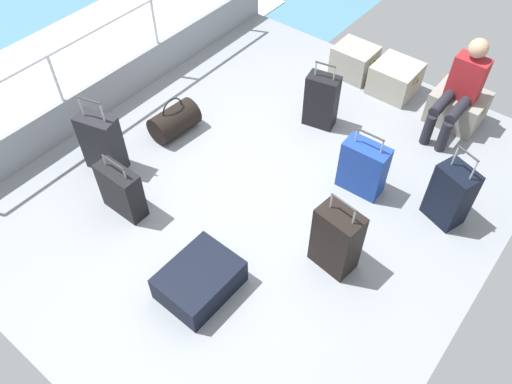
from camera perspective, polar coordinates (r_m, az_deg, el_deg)
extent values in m
cube|color=gray|center=(5.21, 0.97, 0.50)|extent=(4.40, 5.20, 0.06)
cube|color=gray|center=(6.24, -15.25, 11.36)|extent=(0.06, 5.20, 0.45)
cylinder|color=silver|center=(5.81, -20.92, 9.95)|extent=(0.04, 0.04, 1.00)
cylinder|color=silver|center=(6.43, -11.01, 16.43)|extent=(0.04, 0.04, 1.00)
cylinder|color=silver|center=(5.83, -16.83, 17.38)|extent=(0.04, 4.16, 0.04)
cube|color=white|center=(7.59, -21.53, 11.61)|extent=(2.40, 7.28, 0.01)
cube|color=gray|center=(6.61, 10.95, 14.20)|extent=(0.48, 0.41, 0.38)
torus|color=tan|center=(6.67, 9.16, 15.58)|extent=(0.02, 0.12, 0.12)
torus|color=tan|center=(6.48, 12.98, 13.88)|extent=(0.02, 0.12, 0.12)
cube|color=#9E9989|center=(6.43, 15.30, 12.15)|extent=(0.50, 0.50, 0.37)
torus|color=tan|center=(6.47, 13.38, 13.64)|extent=(0.02, 0.12, 0.12)
torus|color=tan|center=(6.32, 17.52, 11.69)|extent=(0.02, 0.12, 0.12)
cube|color=gray|center=(6.23, 21.61, 8.84)|extent=(0.57, 0.49, 0.37)
torus|color=tan|center=(6.24, 19.40, 10.55)|extent=(0.02, 0.12, 0.12)
torus|color=tan|center=(6.14, 24.23, 8.12)|extent=(0.02, 0.12, 0.12)
cube|color=maroon|center=(5.94, 22.58, 11.72)|extent=(0.34, 0.20, 0.48)
sphere|color=tan|center=(5.76, 23.65, 14.53)|extent=(0.20, 0.20, 0.20)
cylinder|color=black|center=(5.80, 21.67, 8.49)|extent=(0.12, 0.40, 0.12)
cylinder|color=black|center=(5.79, 20.27, 5.86)|extent=(0.11, 0.11, 0.37)
cylinder|color=black|center=(5.83, 20.09, 9.28)|extent=(0.12, 0.40, 0.12)
cylinder|color=black|center=(5.82, 18.71, 6.66)|extent=(0.11, 0.11, 0.37)
cube|color=black|center=(5.72, 7.33, 10.08)|extent=(0.38, 0.27, 0.63)
cylinder|color=#A5A8AD|center=(5.51, 6.70, 13.59)|extent=(0.02, 0.02, 0.16)
cylinder|color=#A5A8AD|center=(5.46, 8.77, 12.97)|extent=(0.02, 0.02, 0.16)
cylinder|color=#2D2D2D|center=(5.44, 7.82, 13.97)|extent=(0.23, 0.07, 0.02)
cube|color=white|center=(5.75, 7.80, 11.31)|extent=(0.05, 0.02, 0.08)
cube|color=black|center=(4.95, -14.84, 0.14)|extent=(0.45, 0.19, 0.53)
cylinder|color=#A5A8AD|center=(4.81, -16.63, 3.44)|extent=(0.02, 0.02, 0.11)
cylinder|color=#A5A8AD|center=(4.64, -14.52, 2.00)|extent=(0.02, 0.02, 0.11)
cylinder|color=#2D2D2D|center=(4.68, -15.73, 3.21)|extent=(0.29, 0.02, 0.02)
cube|color=white|center=(4.94, -14.13, 1.30)|extent=(0.05, 0.01, 0.08)
cube|color=black|center=(4.39, -6.33, -9.76)|extent=(0.53, 0.67, 0.27)
cube|color=white|center=(4.44, -3.41, -6.42)|extent=(0.05, 0.01, 0.08)
cube|color=black|center=(5.02, 20.93, -0.30)|extent=(0.41, 0.35, 0.63)
cylinder|color=#A5A8AD|center=(4.77, 21.41, 3.83)|extent=(0.02, 0.02, 0.22)
cylinder|color=#A5A8AD|center=(4.70, 23.21, 2.27)|extent=(0.02, 0.02, 0.22)
cylinder|color=#2D2D2D|center=(4.66, 22.69, 3.99)|extent=(0.22, 0.09, 0.02)
cube|color=green|center=(5.05, 22.14, 0.89)|extent=(0.05, 0.02, 0.08)
cube|color=black|center=(5.38, -16.86, 5.27)|extent=(0.44, 0.31, 0.65)
cylinder|color=#A5A8AD|center=(5.18, -19.02, 9.08)|extent=(0.02, 0.02, 0.22)
cylinder|color=#A5A8AD|center=(5.04, -16.84, 8.50)|extent=(0.02, 0.02, 0.22)
cylinder|color=#2D2D2D|center=(5.04, -18.24, 9.74)|extent=(0.26, 0.09, 0.02)
cube|color=silver|center=(5.31, -16.70, 7.64)|extent=(0.05, 0.02, 0.08)
cube|color=navy|center=(5.07, 11.90, 2.67)|extent=(0.45, 0.24, 0.57)
cylinder|color=#A5A8AD|center=(4.86, 11.20, 6.28)|extent=(0.02, 0.02, 0.15)
cylinder|color=#A5A8AD|center=(4.80, 13.95, 4.94)|extent=(0.02, 0.02, 0.15)
cylinder|color=#2D2D2D|center=(4.78, 12.71, 6.28)|extent=(0.29, 0.03, 0.02)
cube|color=white|center=(5.06, 12.77, 4.49)|extent=(0.05, 0.01, 0.08)
cube|color=black|center=(4.40, 8.99, -5.28)|extent=(0.41, 0.29, 0.67)
cylinder|color=#A5A8AD|center=(4.12, 8.45, -0.99)|extent=(0.02, 0.02, 0.15)
cylinder|color=#A5A8AD|center=(4.04, 10.93, -2.76)|extent=(0.02, 0.02, 0.15)
cylinder|color=#2D2D2D|center=(4.02, 9.81, -1.17)|extent=(0.25, 0.05, 0.02)
cube|color=white|center=(4.40, 10.18, -3.68)|extent=(0.05, 0.01, 0.08)
cylinder|color=black|center=(5.73, -9.12, 7.83)|extent=(0.36, 0.55, 0.32)
torus|color=black|center=(5.62, -9.32, 9.13)|extent=(0.04, 0.27, 0.27)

